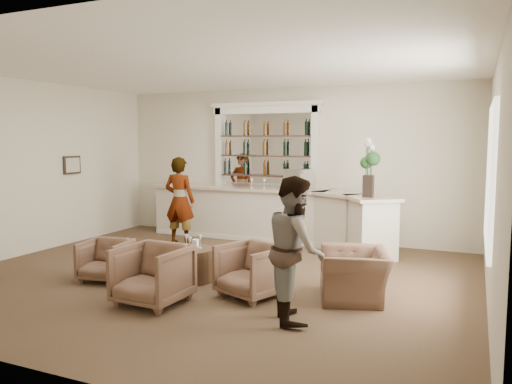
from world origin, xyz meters
TOP-DOWN VIEW (x-y plane):
  - ground at (0.00, 0.00)m, footprint 8.00×8.00m
  - room_shell at (0.16, 0.71)m, footprint 8.04×7.02m
  - bar_counter at (-0.16, 3.00)m, footprint 5.72×1.80m
  - back_bar_alcove at (-0.50, 3.41)m, footprint 2.64×0.25m
  - cocktail_table at (-0.18, -0.27)m, footprint 0.71×0.71m
  - sommelier at (-1.82, 1.97)m, footprint 0.69×0.48m
  - guest at (1.84, -1.22)m, footprint 0.98×1.06m
  - armchair_left at (-1.41, -0.81)m, footprint 0.78×0.80m
  - armchair_center at (-0.08, -1.45)m, footprint 0.89×0.91m
  - armchair_right at (1.01, -0.64)m, footprint 1.04×1.05m
  - armchair_far at (2.33, -0.14)m, footprint 1.18×1.27m
  - espresso_machine at (0.42, 3.00)m, footprint 0.61×0.58m
  - flower_vase at (2.01, 2.28)m, footprint 0.28×0.28m
  - wine_glass_bar_left at (-0.61, 2.92)m, footprint 0.07×0.07m
  - wine_glass_bar_right at (-0.35, 3.01)m, footprint 0.07×0.07m
  - wine_glass_tbl_a at (-0.30, -0.24)m, footprint 0.07×0.07m
  - wine_glass_tbl_b at (-0.08, -0.19)m, footprint 0.07×0.07m
  - wine_glass_tbl_c at (-0.14, -0.40)m, footprint 0.07×0.07m
  - napkin_holder at (-0.20, -0.13)m, footprint 0.08×0.08m

SIDE VIEW (x-z plane):
  - ground at x=0.00m, z-range 0.00..0.00m
  - cocktail_table at x=-0.18m, z-range 0.00..0.50m
  - armchair_left at x=-1.41m, z-range 0.00..0.64m
  - armchair_far at x=2.33m, z-range 0.00..0.67m
  - armchair_right at x=1.01m, z-range 0.00..0.74m
  - armchair_center at x=-0.08m, z-range 0.00..0.79m
  - napkin_holder at x=-0.20m, z-range 0.50..0.62m
  - bar_counter at x=-0.16m, z-range 0.00..1.14m
  - wine_glass_tbl_a at x=-0.30m, z-range 0.50..0.71m
  - wine_glass_tbl_b at x=-0.08m, z-range 0.50..0.71m
  - wine_glass_tbl_c at x=-0.14m, z-range 0.50..0.71m
  - guest at x=1.84m, z-range 0.00..1.75m
  - sommelier at x=-1.82m, z-range 0.00..1.83m
  - wine_glass_bar_left at x=-0.61m, z-range 1.14..1.35m
  - wine_glass_bar_right at x=-0.35m, z-range 1.14..1.35m
  - espresso_machine at x=0.42m, z-range 1.14..1.57m
  - flower_vase at x=2.01m, z-range 1.21..2.27m
  - back_bar_alcove at x=-0.50m, z-range 0.53..3.53m
  - room_shell at x=0.16m, z-range 0.68..4.00m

